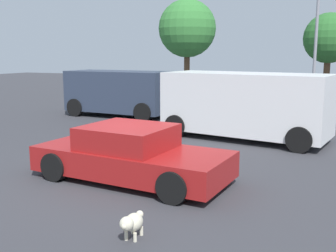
% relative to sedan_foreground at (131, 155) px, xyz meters
% --- Properties ---
extents(ground_plane, '(80.00, 80.00, 0.00)m').
position_rel_sedan_foreground_xyz_m(ground_plane, '(-0.10, 0.24, -0.57)').
color(ground_plane, '#38383D').
extents(sedan_foreground, '(4.49, 2.24, 1.23)m').
position_rel_sedan_foreground_xyz_m(sedan_foreground, '(0.00, 0.00, 0.00)').
color(sedan_foreground, maroon).
rests_on(sedan_foreground, ground_plane).
extents(dog, '(0.29, 0.65, 0.43)m').
position_rel_sedan_foreground_xyz_m(dog, '(1.45, -2.60, -0.30)').
color(dog, beige).
rests_on(dog, ground_plane).
extents(van_white, '(5.59, 2.94, 2.17)m').
position_rel_sedan_foreground_xyz_m(van_white, '(1.28, 5.44, 0.61)').
color(van_white, white).
rests_on(van_white, ground_plane).
extents(suv_dark, '(4.79, 2.28, 2.03)m').
position_rel_sedan_foreground_xyz_m(suv_dark, '(-5.06, 8.09, 0.54)').
color(suv_dark, '#2D384C').
rests_on(suv_dark, ground_plane).
extents(light_post_near, '(0.44, 0.44, 7.42)m').
position_rel_sedan_foreground_xyz_m(light_post_near, '(2.86, 12.63, 4.36)').
color(light_post_near, gray).
rests_on(light_post_near, ground_plane).
extents(tree_back_center, '(4.07, 4.07, 6.59)m').
position_rel_sedan_foreground_xyz_m(tree_back_center, '(-6.28, 19.76, 3.96)').
color(tree_back_center, brown).
rests_on(tree_back_center, ground_plane).
extents(tree_far_right, '(3.25, 3.25, 5.42)m').
position_rel_sedan_foreground_xyz_m(tree_far_right, '(3.07, 21.12, 3.20)').
color(tree_far_right, brown).
rests_on(tree_far_right, ground_plane).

